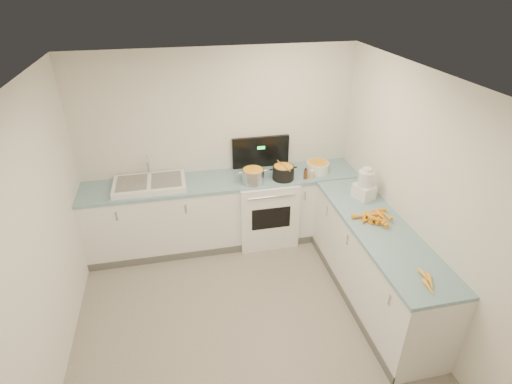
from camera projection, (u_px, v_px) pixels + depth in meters
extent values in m
cube|color=white|center=(224.00, 212.00, 5.28)|extent=(3.50, 0.60, 0.90)
cube|color=#7EA7B3|center=(223.00, 181.00, 5.05)|extent=(3.50, 0.62, 0.04)
cube|color=white|center=(374.00, 264.00, 4.35)|extent=(0.60, 2.20, 0.90)
cube|color=#7EA7B3|center=(381.00, 229.00, 4.12)|extent=(0.62, 2.20, 0.04)
cube|color=white|center=(265.00, 209.00, 5.36)|extent=(0.76, 0.65, 0.90)
cube|color=black|center=(261.00, 152.00, 5.28)|extent=(0.76, 0.05, 0.42)
cube|color=white|center=(150.00, 184.00, 4.86)|extent=(0.86, 0.52, 0.07)
cube|color=slate|center=(132.00, 183.00, 4.81)|extent=(0.36, 0.42, 0.01)
cube|color=slate|center=(166.00, 180.00, 4.88)|extent=(0.36, 0.42, 0.01)
cylinder|color=silver|center=(148.00, 165.00, 4.97)|extent=(0.03, 0.03, 0.24)
cylinder|color=silver|center=(253.00, 177.00, 4.92)|extent=(0.36, 0.36, 0.20)
cylinder|color=black|center=(283.00, 173.00, 5.02)|extent=(0.36, 0.36, 0.19)
cylinder|color=#AD7A47|center=(284.00, 166.00, 4.97)|extent=(0.09, 0.34, 0.01)
cylinder|color=white|center=(317.00, 167.00, 5.20)|extent=(0.38, 0.38, 0.13)
cylinder|color=#593319|center=(306.00, 174.00, 5.03)|extent=(0.05, 0.05, 0.12)
cylinder|color=#E5B266|center=(312.00, 175.00, 5.05)|extent=(0.05, 0.05, 0.09)
cube|color=white|center=(364.00, 192.00, 4.60)|extent=(0.25, 0.27, 0.16)
cylinder|color=silver|center=(366.00, 178.00, 4.52)|extent=(0.17, 0.17, 0.17)
cylinder|color=white|center=(367.00, 170.00, 4.46)|extent=(0.10, 0.10, 0.04)
cone|color=#FA9F1E|center=(373.00, 219.00, 4.20)|extent=(0.16, 0.15, 0.05)
cone|color=#FA9F1E|center=(374.00, 219.00, 4.19)|extent=(0.07, 0.18, 0.05)
cone|color=#FA9F1E|center=(362.00, 216.00, 4.24)|extent=(0.22, 0.08, 0.05)
cone|color=#FA9F1E|center=(376.00, 219.00, 4.21)|extent=(0.09, 0.17, 0.04)
cone|color=#FA9F1E|center=(364.00, 219.00, 4.21)|extent=(0.15, 0.19, 0.05)
cone|color=#FA9F1E|center=(383.00, 215.00, 4.27)|extent=(0.12, 0.17, 0.05)
cone|color=#FA9F1E|center=(376.00, 219.00, 4.20)|extent=(0.18, 0.10, 0.05)
cone|color=#FA9F1E|center=(371.00, 219.00, 4.21)|extent=(0.21, 0.07, 0.04)
cone|color=#FA9F1E|center=(370.00, 219.00, 4.20)|extent=(0.06, 0.18, 0.04)
cone|color=#FA9F1E|center=(375.00, 215.00, 4.27)|extent=(0.17, 0.17, 0.05)
cone|color=#FA9F1E|center=(378.00, 210.00, 4.31)|extent=(0.19, 0.06, 0.05)
cone|color=#FA9F1E|center=(381.00, 216.00, 4.17)|extent=(0.07, 0.17, 0.05)
cone|color=#FA9F1E|center=(384.00, 221.00, 4.13)|extent=(0.09, 0.21, 0.05)
cone|color=#FA9F1E|center=(381.00, 220.00, 4.15)|extent=(0.05, 0.17, 0.05)
cone|color=#FA9F1E|center=(373.00, 215.00, 4.21)|extent=(0.17, 0.05, 0.05)
cone|color=#FA9F1E|center=(386.00, 215.00, 4.21)|extent=(0.07, 0.19, 0.05)
cone|color=#FA9F1E|center=(379.00, 220.00, 4.12)|extent=(0.20, 0.17, 0.05)
cone|color=#FA9F1E|center=(372.00, 217.00, 4.17)|extent=(0.10, 0.18, 0.05)
cone|color=#FFA626|center=(429.00, 287.00, 3.31)|extent=(0.06, 0.17, 0.04)
cone|color=#FFA626|center=(430.00, 281.00, 3.37)|extent=(0.10, 0.18, 0.04)
cone|color=#FFA626|center=(426.00, 277.00, 3.42)|extent=(0.04, 0.18, 0.04)
cube|color=tan|center=(132.00, 187.00, 4.71)|extent=(0.02, 0.03, 0.00)
cube|color=tan|center=(141.00, 183.00, 4.79)|extent=(0.05, 0.01, 0.00)
cube|color=tan|center=(133.00, 180.00, 4.87)|extent=(0.04, 0.03, 0.00)
cube|color=tan|center=(131.00, 180.00, 4.84)|extent=(0.01, 0.05, 0.00)
cube|color=tan|center=(137.00, 186.00, 4.74)|extent=(0.04, 0.04, 0.00)
cube|color=tan|center=(141.00, 178.00, 4.91)|extent=(0.02, 0.06, 0.00)
cube|color=tan|center=(138.00, 187.00, 4.71)|extent=(0.03, 0.04, 0.00)
cube|color=tan|center=(124.00, 182.00, 4.82)|extent=(0.01, 0.05, 0.00)
cube|color=tan|center=(124.00, 184.00, 4.78)|extent=(0.03, 0.02, 0.00)
cube|color=tan|center=(135.00, 182.00, 4.82)|extent=(0.04, 0.02, 0.00)
cube|color=tan|center=(124.00, 182.00, 4.80)|extent=(0.05, 0.03, 0.00)
cube|color=tan|center=(127.00, 179.00, 4.89)|extent=(0.03, 0.04, 0.00)
cube|color=tan|center=(139.00, 182.00, 4.81)|extent=(0.04, 0.04, 0.00)
cube|color=tan|center=(124.00, 186.00, 4.74)|extent=(0.05, 0.01, 0.00)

